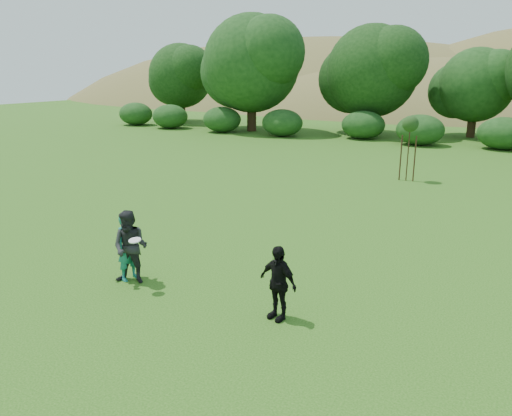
{
  "coord_description": "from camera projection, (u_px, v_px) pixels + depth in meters",
  "views": [
    {
      "loc": [
        6.1,
        -8.61,
        4.74
      ],
      "look_at": [
        0.0,
        3.0,
        1.1
      ],
      "focal_mm": 35.0,
      "sensor_mm": 36.0,
      "label": 1
    }
  ],
  "objects": [
    {
      "name": "ground",
      "position": [
        195.0,
        286.0,
        11.35
      ],
      "size": [
        120.0,
        120.0,
        0.0
      ],
      "primitive_type": "plane",
      "color": "#19470C",
      "rests_on": "ground"
    },
    {
      "name": "player_teal",
      "position": [
        128.0,
        247.0,
        11.5
      ],
      "size": [
        0.5,
        0.65,
        1.61
      ],
      "primitive_type": "imported",
      "rotation": [
        0.0,
        0.0,
        1.36
      ],
      "color": "#1B7B6F",
      "rests_on": "ground"
    },
    {
      "name": "player_grey",
      "position": [
        131.0,
        247.0,
        11.31
      ],
      "size": [
        0.98,
        0.86,
        1.71
      ],
      "primitive_type": "imported",
      "rotation": [
        0.0,
        0.0,
        0.3
      ],
      "color": "#242527",
      "rests_on": "ground"
    },
    {
      "name": "player_black",
      "position": [
        278.0,
        283.0,
        9.67
      ],
      "size": [
        0.96,
        0.61,
        1.51
      ],
      "primitive_type": "imported",
      "rotation": [
        0.0,
        0.0,
        -0.29
      ],
      "color": "black",
      "rests_on": "ground"
    },
    {
      "name": "frisbee",
      "position": [
        135.0,
        240.0,
        10.82
      ],
      "size": [
        0.27,
        0.27,
        0.07
      ],
      "color": "white",
      "rests_on": "ground"
    },
    {
      "name": "sapling",
      "position": [
        410.0,
        126.0,
        21.5
      ],
      "size": [
        0.7,
        0.7,
        2.85
      ],
      "color": "#382016",
      "rests_on": "ground"
    },
    {
      "name": "hillside",
      "position": [
        460.0,
        188.0,
        73.19
      ],
      "size": [
        150.0,
        72.0,
        52.0
      ],
      "color": "olive",
      "rests_on": "ground"
    },
    {
      "name": "tree_row",
      "position": [
        479.0,
        68.0,
        33.07
      ],
      "size": [
        53.92,
        10.38,
        9.62
      ],
      "color": "#3A2616",
      "rests_on": "ground"
    }
  ]
}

